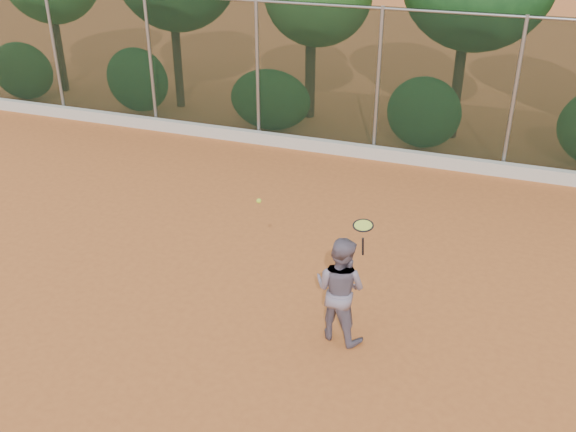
% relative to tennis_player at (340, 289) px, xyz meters
% --- Properties ---
extents(ground, '(80.00, 80.00, 0.00)m').
position_rel_tennis_player_xyz_m(ground, '(-1.16, 0.04, -0.81)').
color(ground, '#BB632C').
rests_on(ground, ground).
extents(concrete_curb, '(24.00, 0.20, 0.30)m').
position_rel_tennis_player_xyz_m(concrete_curb, '(-1.16, 6.86, -0.66)').
color(concrete_curb, beige).
rests_on(concrete_curb, ground).
extents(tennis_player, '(0.91, 0.79, 1.61)m').
position_rel_tennis_player_xyz_m(tennis_player, '(0.00, 0.00, 0.00)').
color(tennis_player, slate).
rests_on(tennis_player, ground).
extents(chainlink_fence, '(24.09, 0.09, 3.50)m').
position_rel_tennis_player_xyz_m(chainlink_fence, '(-1.16, 7.04, 1.05)').
color(chainlink_fence, black).
rests_on(chainlink_fence, ground).
extents(tennis_racket, '(0.29, 0.29, 0.53)m').
position_rel_tennis_player_xyz_m(tennis_racket, '(0.29, -0.04, 1.05)').
color(tennis_racket, black).
rests_on(tennis_racket, ground).
extents(tennis_ball_in_flight, '(0.07, 0.07, 0.07)m').
position_rel_tennis_player_xyz_m(tennis_ball_in_flight, '(-1.24, 0.09, 1.13)').
color(tennis_ball_in_flight, '#BBDF32').
rests_on(tennis_ball_in_flight, ground).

